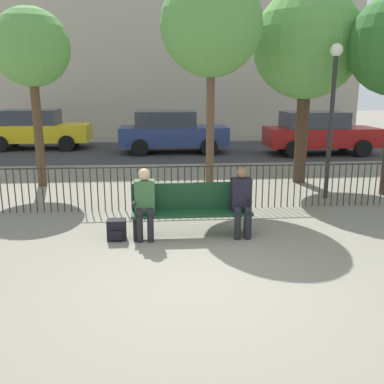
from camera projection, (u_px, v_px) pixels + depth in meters
The scene contains 15 objects.
ground_plane at pixel (203, 282), 5.76m from camera, with size 80.00×80.00×0.00m, color gray.
park_bench at pixel (192, 207), 7.47m from camera, with size 2.08×0.45×0.92m.
seated_person_0 at pixel (145, 200), 7.24m from camera, with size 0.34×0.39×1.23m.
seated_person_1 at pixel (241, 199), 7.37m from camera, with size 0.34×0.39×1.21m.
backpack at pixel (117, 230), 7.30m from camera, with size 0.31×0.27×0.36m.
fence_railing at pixel (185, 184), 9.02m from camera, with size 9.01×0.03×0.95m.
tree_0 at pixel (211, 26), 9.32m from camera, with size 2.25×2.25×4.99m.
tree_1 at pixel (31, 49), 10.49m from camera, with size 1.91×1.91×4.45m.
tree_3 at pixel (307, 45), 10.90m from camera, with size 2.79×2.79×5.00m.
lamp_post at pixel (333, 98), 9.53m from camera, with size 0.28×0.28×3.47m.
street_surface at pixel (172, 151), 17.37m from camera, with size 24.00×6.00×0.01m.
parked_car_0 at pixel (319, 132), 16.39m from camera, with size 4.20×1.94×1.62m.
parked_car_1 at pixel (36, 129), 17.77m from camera, with size 4.20×1.94×1.62m.
parked_car_2 at pixel (171, 131), 16.79m from camera, with size 4.20×1.94×1.62m.
building_facade at pixel (166, 17), 23.60m from camera, with size 20.00×6.00×12.54m.
Camera 1 is at (-0.56, -5.27, 2.57)m, focal length 40.00 mm.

